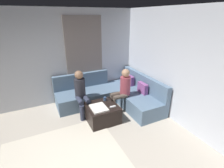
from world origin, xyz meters
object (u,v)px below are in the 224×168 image
Objects in this scene: ottoman at (102,113)px; person_on_couch_side at (81,92)px; game_remote at (113,107)px; coffee_mug at (105,99)px; person_on_couch_back at (122,89)px; sectional_couch at (113,95)px.

ottoman is 0.78m from person_on_couch_side.
ottoman is at bearing 124.38° from person_on_couch_side.
person_on_couch_side is at bearing -140.58° from game_remote.
ottoman is at bearing -39.29° from coffee_mug.
person_on_couch_back is 1.09m from person_on_couch_side.
coffee_mug is at bearing 89.95° from person_on_couch_back.
sectional_couch is at bearing -171.56° from person_on_couch_side.
person_on_couch_back reaches higher than game_remote.
coffee_mug is at bearing 140.71° from ottoman.
ottoman is (0.67, -0.64, -0.07)m from sectional_couch.
game_remote is at bearing 5.71° from coffee_mug.
ottoman is 0.38m from coffee_mug.
game_remote is at bearing 130.25° from person_on_couch_back.
sectional_couch is 2.12× the size of person_on_couch_back.
coffee_mug reaches higher than game_remote.
person_on_couch_back is at bearing 130.25° from game_remote.
person_on_couch_back is (0.45, 0.06, 0.38)m from sectional_couch.
coffee_mug is at bearing 150.58° from person_on_couch_side.
sectional_couch is 0.67m from coffee_mug.
sectional_couch is 3.36× the size of ottoman.
person_on_couch_back is at bearing 163.86° from person_on_couch_side.
person_on_couch_side is at bearing -145.62° from ottoman.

